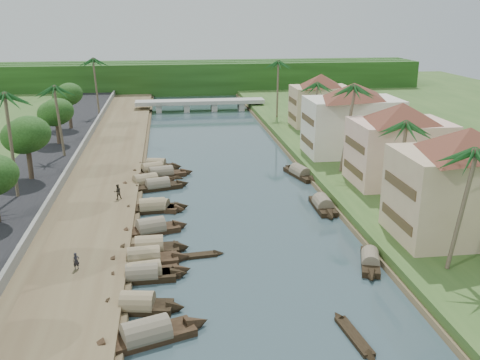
{
  "coord_description": "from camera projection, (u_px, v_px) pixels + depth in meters",
  "views": [
    {
      "loc": [
        -7.1,
        -44.5,
        21.14
      ],
      "look_at": [
        1.02,
        14.98,
        2.0
      ],
      "focal_mm": 40.0,
      "sensor_mm": 36.0,
      "label": 1
    }
  ],
  "objects": [
    {
      "name": "canoe_0",
      "position": [
        354.0,
        336.0,
        36.09
      ],
      "size": [
        1.56,
        6.39,
        0.84
      ],
      "rotation": [
        0.0,
        0.0,
        1.69
      ],
      "color": "black",
      "rests_on": "ground"
    },
    {
      "name": "retaining_wall",
      "position": [
        63.0,
        180.0,
        65.22
      ],
      "size": [
        0.4,
        180.0,
        1.1
      ],
      "primitive_type": "cube",
      "color": "slate",
      "rests_on": "left_bank"
    },
    {
      "name": "person_far",
      "position": [
        118.0,
        192.0,
        59.98
      ],
      "size": [
        1.02,
        0.9,
        1.74
      ],
      "primitive_type": "imported",
      "rotation": [
        0.0,
        0.0,
        3.48
      ],
      "color": "#302B21",
      "rests_on": "left_bank"
    },
    {
      "name": "sampan_4",
      "position": [
        144.0,
        260.0,
        46.47
      ],
      "size": [
        8.34,
        2.45,
        2.32
      ],
      "rotation": [
        0.0,
        0.0,
        0.08
      ],
      "color": "black",
      "rests_on": "ground"
    },
    {
      "name": "canoe_1",
      "position": [
        195.0,
        256.0,
        47.85
      ],
      "size": [
        5.59,
        1.47,
        0.89
      ],
      "rotation": [
        0.0,
        0.0,
        0.1
      ],
      "color": "black",
      "rests_on": "ground"
    },
    {
      "name": "building_distant",
      "position": [
        320.0,
        99.0,
        95.45
      ],
      "size": [
        12.62,
        12.62,
        9.2
      ],
      "color": "#CAAD87",
      "rests_on": "right_bank"
    },
    {
      "name": "sampan_10",
      "position": [
        146.0,
        183.0,
        67.12
      ],
      "size": [
        8.52,
        4.66,
        2.31
      ],
      "rotation": [
        0.0,
        0.0,
        0.36
      ],
      "color": "black",
      "rests_on": "ground"
    },
    {
      "name": "sampan_7",
      "position": [
        152.0,
        208.0,
        58.62
      ],
      "size": [
        8.33,
        2.28,
        2.19
      ],
      "rotation": [
        0.0,
        0.0,
        0.07
      ],
      "color": "black",
      "rests_on": "ground"
    },
    {
      "name": "palm_0",
      "position": [
        465.0,
        154.0,
        40.29
      ],
      "size": [
        3.2,
        3.2,
        11.31
      ],
      "color": "brown",
      "rests_on": "ground"
    },
    {
      "name": "tree_6",
      "position": [
        383.0,
        114.0,
        77.81
      ],
      "size": [
        4.92,
        4.92,
        7.61
      ],
      "color": "#4B3A2A",
      "rests_on": "ground"
    },
    {
      "name": "road",
      "position": [
        26.0,
        186.0,
        64.86
      ],
      "size": [
        8.0,
        180.0,
        1.4
      ],
      "primitive_type": "cube",
      "color": "black",
      "rests_on": "ground"
    },
    {
      "name": "sampan_15",
      "position": [
        323.0,
        205.0,
        59.43
      ],
      "size": [
        1.94,
        8.05,
        2.16
      ],
      "rotation": [
        0.0,
        0.0,
        1.56
      ],
      "color": "black",
      "rests_on": "ground"
    },
    {
      "name": "sampan_14",
      "position": [
        370.0,
        261.0,
        46.33
      ],
      "size": [
        3.62,
        7.4,
        1.84
      ],
      "rotation": [
        0.0,
        0.0,
        1.25
      ],
      "color": "black",
      "rests_on": "ground"
    },
    {
      "name": "sampan_12",
      "position": [
        161.0,
        174.0,
        70.67
      ],
      "size": [
        9.18,
        3.65,
        2.16
      ],
      "rotation": [
        0.0,
        0.0,
        0.23
      ],
      "color": "black",
      "rests_on": "ground"
    },
    {
      "name": "left_bank",
      "position": [
        98.0,
        186.0,
        66.04
      ],
      "size": [
        10.0,
        180.0,
        0.8
      ],
      "primitive_type": "cube",
      "color": "brown",
      "rests_on": "ground"
    },
    {
      "name": "palm_1",
      "position": [
        405.0,
        126.0,
        52.65
      ],
      "size": [
        3.2,
        3.2,
        10.83
      ],
      "color": "brown",
      "rests_on": "ground"
    },
    {
      "name": "tree_5",
      "position": [
        68.0,
        95.0,
        91.76
      ],
      "size": [
        4.45,
        4.45,
        7.67
      ],
      "color": "#4B3A2A",
      "rests_on": "ground"
    },
    {
      "name": "building_far",
      "position": [
        352.0,
        118.0,
        76.29
      ],
      "size": [
        15.59,
        15.59,
        10.2
      ],
      "color": "silver",
      "rests_on": "right_bank"
    },
    {
      "name": "sampan_3",
      "position": [
        142.0,
        276.0,
        43.69
      ],
      "size": [
        7.69,
        1.91,
        2.08
      ],
      "rotation": [
        0.0,
        0.0,
        0.02
      ],
      "color": "black",
      "rests_on": "ground"
    },
    {
      "name": "sampan_13",
      "position": [
        156.0,
        165.0,
        74.61
      ],
      "size": [
        7.59,
        3.06,
        2.06
      ],
      "rotation": [
        0.0,
        0.0,
        -0.21
      ],
      "color": "black",
      "rests_on": "ground"
    },
    {
      "name": "sampan_11",
      "position": [
        152.0,
        171.0,
        72.19
      ],
      "size": [
        8.01,
        4.31,
        2.26
      ],
      "rotation": [
        0.0,
        0.0,
        0.35
      ],
      "color": "black",
      "rests_on": "ground"
    },
    {
      "name": "canoe_2",
      "position": [
        164.0,
        176.0,
        70.81
      ],
      "size": [
        5.55,
        3.47,
        0.85
      ],
      "rotation": [
        0.0,
        0.0,
        -0.49
      ],
      "color": "black",
      "rests_on": "ground"
    },
    {
      "name": "bridge",
      "position": [
        200.0,
        103.0,
        116.79
      ],
      "size": [
        28.0,
        4.0,
        2.4
      ],
      "color": "#9C9C92",
      "rests_on": "ground"
    },
    {
      "name": "sampan_8",
      "position": [
        159.0,
        207.0,
        58.9
      ],
      "size": [
        6.31,
        3.39,
        1.95
      ],
      "rotation": [
        0.0,
        0.0,
        -0.33
      ],
      "color": "black",
      "rests_on": "ground"
    },
    {
      "name": "palm_5",
      "position": [
        5.0,
        97.0,
        56.0
      ],
      "size": [
        3.2,
        3.2,
        12.87
      ],
      "color": "brown",
      "rests_on": "ground"
    },
    {
      "name": "sampan_5",
      "position": [
        150.0,
        248.0,
        48.63
      ],
      "size": [
        7.5,
        2.2,
        2.37
      ],
      "rotation": [
        0.0,
        0.0,
        0.02
      ],
      "color": "black",
      "rests_on": "ground"
    },
    {
      "name": "tree_4",
      "position": [
        56.0,
        113.0,
        81.35
      ],
      "size": [
        4.76,
        4.76,
        6.83
      ],
      "color": "#4B3A2A",
      "rests_on": "ground"
    },
    {
      "name": "sampan_16",
      "position": [
        300.0,
        173.0,
        70.99
      ],
      "size": [
        3.92,
        9.09,
        2.19
      ],
      "rotation": [
        0.0,
        0.0,
        1.83
      ],
      "color": "black",
      "rests_on": "ground"
    },
    {
      "name": "sampan_1",
      "position": [
        138.0,
        306.0,
        39.26
      ],
      "size": [
        7.35,
        2.82,
        2.15
      ],
      "rotation": [
        0.0,
        0.0,
        -0.17
      ],
      "color": "black",
      "rests_on": "ground"
    },
    {
      "name": "sampan_2",
      "position": [
        144.0,
        274.0,
        43.95
      ],
      "size": [
        8.2,
        2.82,
        2.13
      ],
      "rotation": [
        0.0,
        0.0,
        0.15
      ],
      "color": "black",
      "rests_on": "ground"
    },
    {
      "name": "building_near",
      "position": [
        464.0,
        182.0,
        47.97
      ],
      "size": [
        14.85,
        14.85,
        10.2
      ],
      "color": "#CAAD87",
      "rests_on": "right_bank"
    },
    {
      "name": "sampan_6",
      "position": [
        151.0,
        229.0,
        52.91
      ],
      "size": [
        8.02,
        3.9,
        2.33
      ],
      "rotation": [
        0.0,
        0.0,
        0.28
      ],
      "color": "black",
      "rests_on": "ground"
    },
    {
      "name": "sampan_9",
      "position": [
        158.0,
        186.0,
        65.87
      ],
      "size": [
        8.44,
        3.64,
        2.11
      ],
      "rotation": [
        0.0,
        0.0,
        0.25
      ],
      "color": "black",
      "rests_on": "ground"
    },
    {
      "name": "sampan_0",
      "position": [
        146.0,
        336.0,
        35.6
      ],
      "size": [
        9.33,
        4.74,
        2.4
      ],
      "rotation": [
        0.0,
        0.0,
        0.33
      ],
      "color": "black",
      "rests_on": "ground"
    },
    {
      "name": "right_bank",
      "position": [
        370.0,
        173.0,
        70.49
      ],
      "size": [
        16.0,
        180.0,
        1.2
      ],
      "primitive_type": "cube",
      "color": "#305020",
      "rests_on": "ground"
    },
    {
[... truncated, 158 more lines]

